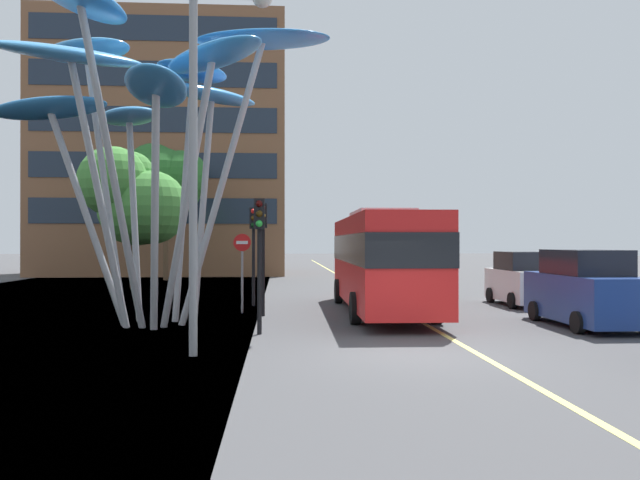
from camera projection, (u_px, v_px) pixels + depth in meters
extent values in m
cube|color=#424244|center=(413.00, 357.00, 13.59)|extent=(120.00, 240.00, 0.10)
cube|color=#E0D666|center=(477.00, 354.00, 13.68)|extent=(0.16, 144.00, 0.01)
cube|color=red|center=(381.00, 260.00, 21.65)|extent=(2.60, 11.05, 2.92)
cube|color=black|center=(381.00, 248.00, 21.65)|extent=(2.63, 11.16, 0.94)
cube|color=yellow|center=(363.00, 230.00, 27.10)|extent=(1.33, 0.12, 0.36)
cube|color=#B2B2B7|center=(381.00, 214.00, 21.66)|extent=(1.88, 3.88, 0.24)
cylinder|color=black|center=(399.00, 291.00, 25.11)|extent=(0.30, 0.96, 0.96)
cylinder|color=black|center=(338.00, 291.00, 25.00)|extent=(0.30, 0.96, 0.96)
cylinder|color=black|center=(436.00, 308.00, 18.68)|extent=(0.30, 0.96, 0.96)
cylinder|color=black|center=(355.00, 308.00, 18.56)|extent=(0.30, 0.96, 0.96)
cylinder|color=#9EA0A5|center=(223.00, 181.00, 18.49)|extent=(2.57, 0.29, 8.49)
ellipsoid|color=#2D7FD1|center=(263.00, 40.00, 18.62)|extent=(4.06, 1.83, 0.53)
cylinder|color=#9EA0A5|center=(203.00, 206.00, 19.65)|extent=(0.78, 0.78, 7.12)
ellipsoid|color=#388EDB|center=(212.00, 95.00, 19.93)|extent=(3.45, 3.45, 0.58)
cylinder|color=#9EA0A5|center=(184.00, 194.00, 19.54)|extent=(0.71, 1.01, 7.86)
ellipsoid|color=#2D7FD1|center=(193.00, 72.00, 19.94)|extent=(2.81, 3.36, 0.64)
cylinder|color=#9EA0A5|center=(134.00, 216.00, 19.80)|extent=(0.81, 1.21, 6.52)
ellipsoid|color=#4CA3E5|center=(129.00, 117.00, 20.26)|extent=(2.98, 3.49, 0.51)
cylinder|color=#9EA0A5|center=(105.00, 184.00, 19.32)|extent=(1.68, 1.22, 8.49)
ellipsoid|color=#4CA3E5|center=(86.00, 51.00, 19.76)|extent=(3.80, 3.31, 0.52)
cylinder|color=#9EA0A5|center=(87.00, 217.00, 18.24)|extent=(2.38, 0.29, 6.38)
ellipsoid|color=#388EDB|center=(49.00, 108.00, 18.22)|extent=(3.45, 1.45, 0.99)
cylinder|color=#9EA0A5|center=(99.00, 194.00, 17.43)|extent=(1.60, 1.04, 7.56)
ellipsoid|color=#4CA3E5|center=(70.00, 55.00, 17.02)|extent=(4.23, 3.34, 0.75)
cylinder|color=#9EA0A5|center=(113.00, 175.00, 16.61)|extent=(1.29, 2.60, 8.50)
cylinder|color=#9EA0A5|center=(155.00, 215.00, 16.61)|extent=(0.63, 1.95, 6.38)
ellipsoid|color=#388EDB|center=(156.00, 87.00, 15.78)|extent=(2.23, 3.31, 0.95)
cylinder|color=#9EA0A5|center=(187.00, 197.00, 17.20)|extent=(1.83, 1.85, 7.38)
ellipsoid|color=#388EDB|center=(213.00, 56.00, 16.48)|extent=(3.46, 3.47, 0.60)
cylinder|color=black|center=(259.00, 267.00, 16.56)|extent=(0.12, 0.12, 3.57)
cube|color=black|center=(259.00, 214.00, 16.43)|extent=(0.28, 0.24, 0.80)
sphere|color=#390706|center=(259.00, 204.00, 16.30)|extent=(0.18, 0.18, 0.18)
sphere|color=#3A2707|center=(259.00, 214.00, 16.30)|extent=(0.18, 0.18, 0.18)
sphere|color=green|center=(259.00, 224.00, 16.30)|extent=(0.18, 0.18, 0.18)
cylinder|color=black|center=(263.00, 260.00, 20.63)|extent=(0.12, 0.12, 3.69)
cube|color=black|center=(263.00, 216.00, 20.50)|extent=(0.28, 0.24, 0.80)
sphere|color=#390706|center=(263.00, 208.00, 20.37)|extent=(0.18, 0.18, 0.18)
sphere|color=orange|center=(263.00, 216.00, 20.37)|extent=(0.18, 0.18, 0.18)
sphere|color=black|center=(263.00, 224.00, 20.37)|extent=(0.18, 0.18, 0.18)
cylinder|color=black|center=(253.00, 257.00, 23.91)|extent=(0.12, 0.12, 3.74)
cube|color=black|center=(253.00, 218.00, 23.77)|extent=(0.28, 0.24, 0.80)
sphere|color=red|center=(253.00, 211.00, 23.64)|extent=(0.18, 0.18, 0.18)
sphere|color=#3A2707|center=(253.00, 218.00, 23.64)|extent=(0.18, 0.18, 0.18)
sphere|color=black|center=(253.00, 225.00, 23.64)|extent=(0.18, 0.18, 0.18)
cube|color=navy|center=(585.00, 297.00, 18.09)|extent=(1.81, 4.57, 1.31)
cube|color=black|center=(585.00, 262.00, 18.10)|extent=(1.67, 2.51, 0.72)
cylinder|color=black|center=(591.00, 310.00, 19.56)|extent=(0.20, 0.60, 0.60)
cylinder|color=black|center=(535.00, 311.00, 19.45)|extent=(0.20, 0.60, 0.60)
cylinder|color=black|center=(578.00, 323.00, 16.62)|extent=(0.20, 0.60, 0.60)
cube|color=silver|center=(523.00, 285.00, 24.11)|extent=(1.75, 3.86, 1.19)
cube|color=black|center=(523.00, 261.00, 24.11)|extent=(1.61, 2.12, 0.70)
cylinder|color=black|center=(533.00, 295.00, 25.36)|extent=(0.20, 0.60, 0.60)
cylinder|color=black|center=(490.00, 295.00, 25.25)|extent=(0.20, 0.60, 0.60)
cylinder|color=black|center=(559.00, 300.00, 22.97)|extent=(0.20, 0.60, 0.60)
cylinder|color=black|center=(512.00, 301.00, 22.86)|extent=(0.20, 0.60, 0.60)
cylinder|color=gray|center=(193.00, 172.00, 13.42)|extent=(0.18, 0.18, 7.86)
cylinder|color=brown|center=(135.00, 256.00, 32.97)|extent=(0.49, 0.49, 3.44)
sphere|color=#428438|center=(114.00, 194.00, 33.13)|extent=(2.49, 2.49, 2.49)
sphere|color=#428438|center=(113.00, 181.00, 31.94)|extent=(3.57, 3.57, 3.57)
sphere|color=#428438|center=(136.00, 207.00, 32.52)|extent=(3.96, 3.96, 3.96)
sphere|color=#428438|center=(151.00, 207.00, 32.14)|extent=(3.78, 3.78, 3.78)
sphere|color=#428438|center=(130.00, 175.00, 32.70)|extent=(2.51, 2.51, 2.51)
cylinder|color=brown|center=(166.00, 250.00, 40.17)|extent=(0.32, 0.32, 3.86)
sphere|color=#286028|center=(182.00, 177.00, 39.29)|extent=(3.32, 3.32, 3.32)
sphere|color=#286028|center=(164.00, 178.00, 39.36)|extent=(3.73, 3.73, 3.73)
sphere|color=#286028|center=(168.00, 172.00, 40.78)|extent=(2.41, 2.41, 2.41)
sphere|color=#286028|center=(153.00, 171.00, 39.92)|extent=(3.48, 3.48, 3.48)
sphere|color=#286028|center=(174.00, 188.00, 40.27)|extent=(3.55, 3.55, 3.55)
cylinder|color=gray|center=(242.00, 273.00, 21.61)|extent=(0.08, 0.08, 2.72)
cylinder|color=red|center=(242.00, 243.00, 21.58)|extent=(0.60, 0.03, 0.60)
cube|color=white|center=(242.00, 243.00, 21.55)|extent=(0.40, 0.04, 0.11)
cube|color=brown|center=(168.00, 151.00, 48.92)|extent=(18.07, 10.81, 19.05)
cube|color=#1E2838|center=(154.00, 211.00, 43.49)|extent=(16.99, 0.08, 1.78)
cube|color=#1E2838|center=(154.00, 165.00, 43.50)|extent=(16.99, 0.08, 1.78)
cube|color=#1E2838|center=(154.00, 119.00, 43.52)|extent=(16.99, 0.08, 1.78)
cube|color=#1E2838|center=(154.00, 74.00, 43.53)|extent=(16.99, 0.08, 1.78)
cube|color=#1E2838|center=(154.00, 28.00, 43.54)|extent=(16.99, 0.08, 1.78)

